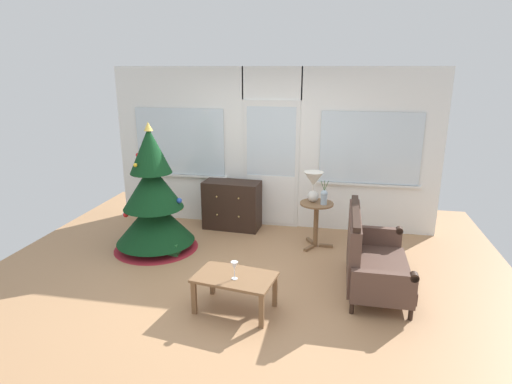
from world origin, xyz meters
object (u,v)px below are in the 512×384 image
object	(u,v)px
coffee_table	(235,281)
wine_glass	(234,266)
settee_sofa	(370,258)
side_table	(316,216)
table_lamp	(313,183)
flower_vase	(324,197)
dresser_cabinet	(232,205)
gift_box	(173,249)
christmas_tree	(154,204)

from	to	relation	value
coffee_table	wine_glass	bearing A→B (deg)	-78.22
settee_sofa	wine_glass	world-z (taller)	settee_sofa
side_table	coffee_table	world-z (taller)	side_table
settee_sofa	table_lamp	world-z (taller)	table_lamp
settee_sofa	flower_vase	size ratio (longest dim) A/B	4.01
wine_glass	side_table	bearing A→B (deg)	69.51
settee_sofa	side_table	bearing A→B (deg)	122.59
dresser_cabinet	side_table	size ratio (longest dim) A/B	1.38
coffee_table	gift_box	bearing A→B (deg)	135.14
table_lamp	gift_box	distance (m)	2.19
settee_sofa	coffee_table	size ratio (longest dim) A/B	1.54
side_table	table_lamp	size ratio (longest dim) A/B	1.53
side_table	gift_box	xyz separation A→B (m)	(-1.94, -0.70, -0.39)
dresser_cabinet	table_lamp	xyz separation A→B (m)	(1.32, -0.47, 0.57)
dresser_cabinet	coffee_table	size ratio (longest dim) A/B	1.01
christmas_tree	flower_vase	bearing A→B (deg)	10.57
settee_sofa	side_table	size ratio (longest dim) A/B	2.09
coffee_table	wine_glass	xyz separation A→B (m)	(0.01, -0.07, 0.20)
dresser_cabinet	table_lamp	bearing A→B (deg)	-19.49
side_table	gift_box	bearing A→B (deg)	-160.06
table_lamp	dresser_cabinet	bearing A→B (deg)	160.51
christmas_tree	coffee_table	size ratio (longest dim) A/B	2.01
settee_sofa	wine_glass	distance (m)	1.68
flower_vase	settee_sofa	bearing A→B (deg)	-59.92
settee_sofa	wine_glass	xyz separation A→B (m)	(-1.42, -0.87, 0.17)
side_table	christmas_tree	bearing A→B (deg)	-167.52
christmas_tree	table_lamp	distance (m)	2.29
settee_sofa	dresser_cabinet	bearing A→B (deg)	142.50
dresser_cabinet	side_table	distance (m)	1.48
settee_sofa	gift_box	distance (m)	2.67
gift_box	coffee_table	bearing A→B (deg)	-44.86
wine_glass	gift_box	bearing A→B (deg)	133.94
side_table	dresser_cabinet	bearing A→B (deg)	159.83
dresser_cabinet	flower_vase	distance (m)	1.64
christmas_tree	dresser_cabinet	xyz separation A→B (m)	(0.89, 1.01, -0.28)
flower_vase	gift_box	xyz separation A→B (m)	(-2.04, -0.64, -0.70)
dresser_cabinet	wine_glass	world-z (taller)	dresser_cabinet
table_lamp	gift_box	bearing A→B (deg)	-158.41
dresser_cabinet	flower_vase	xyz separation A→B (m)	(1.48, -0.57, 0.40)
side_table	coffee_table	size ratio (longest dim) A/B	0.74
gift_box	settee_sofa	bearing A→B (deg)	-8.31
settee_sofa	gift_box	world-z (taller)	settee_sofa
christmas_tree	wine_glass	distance (m)	2.12
dresser_cabinet	gift_box	xyz separation A→B (m)	(-0.55, -1.21, -0.30)
settee_sofa	coffee_table	bearing A→B (deg)	-150.84
flower_vase	coffee_table	world-z (taller)	flower_vase
christmas_tree	coffee_table	xyz separation A→B (m)	(1.53, -1.39, -0.33)
christmas_tree	side_table	distance (m)	2.33
settee_sofa	side_table	world-z (taller)	settee_sofa
side_table	coffee_table	xyz separation A→B (m)	(-0.74, -1.89, -0.14)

